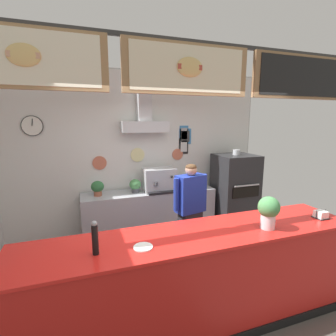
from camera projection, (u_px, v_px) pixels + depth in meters
ground_plane at (181, 299)px, 3.16m from camera, size 5.90×5.90×0.00m
back_wall_assembly at (141, 149)px, 4.76m from camera, size 4.91×2.44×3.09m
service_counter at (196, 280)px, 2.69m from camera, size 3.59×0.74×1.06m
back_prep_counter at (150, 214)px, 4.78m from camera, size 2.44×0.56×0.90m
pizza_oven at (234, 193)px, 5.03m from camera, size 0.75×0.74×1.63m
shop_worker at (190, 213)px, 3.77m from camera, size 0.57×0.31×1.57m
espresso_machine at (159, 180)px, 4.69m from camera, size 0.58×0.45×0.42m
potted_thyme at (135, 185)px, 4.59m from camera, size 0.21×0.21×0.24m
potted_basil at (189, 183)px, 4.93m from camera, size 0.14×0.14×0.17m
potted_oregano at (98, 188)px, 4.38m from camera, size 0.22×0.22×0.26m
potted_rosemary at (173, 183)px, 4.84m from camera, size 0.18×0.18×0.22m
napkin_holder at (321, 215)px, 2.98m from camera, size 0.15×0.14×0.10m
condiment_plate at (143, 247)px, 2.29m from camera, size 0.18×0.18×0.01m
pepper_grinder at (95, 238)px, 2.16m from camera, size 0.05×0.05×0.30m
basil_vase at (269, 211)px, 2.68m from camera, size 0.23×0.23×0.35m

